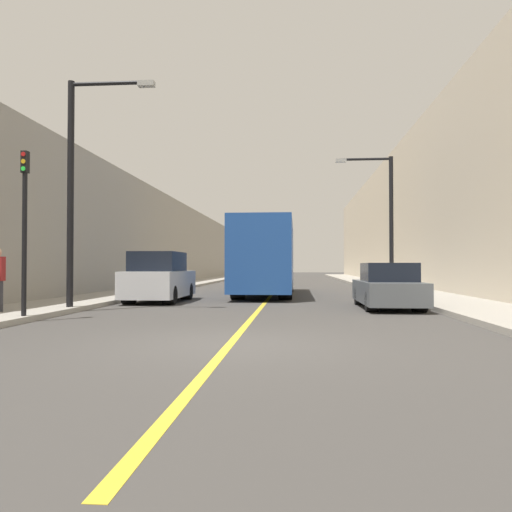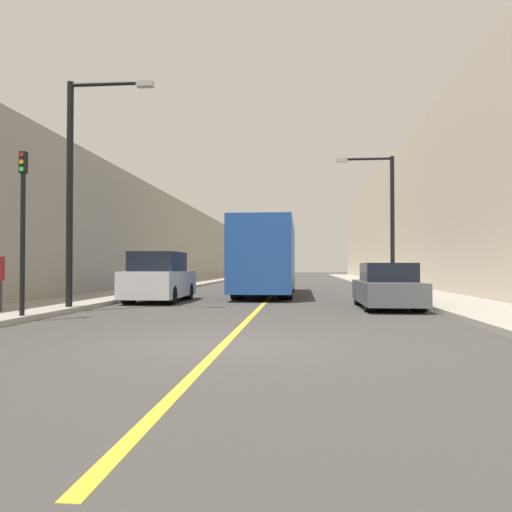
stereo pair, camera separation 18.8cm
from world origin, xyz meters
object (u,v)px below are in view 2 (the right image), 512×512
at_px(bus, 267,257).
at_px(traffic_light, 23,226).
at_px(street_lamp_left, 78,176).
at_px(car_right_near, 387,288).
at_px(street_lamp_right, 386,213).
at_px(parked_suv_left, 159,279).

height_order(bus, traffic_light, traffic_light).
relative_size(bus, street_lamp_left, 1.48).
height_order(car_right_near, street_lamp_right, street_lamp_right).
relative_size(car_right_near, street_lamp_left, 0.64).
bearing_deg(parked_suv_left, street_lamp_left, -106.35).
relative_size(parked_suv_left, traffic_light, 1.08).
distance_m(car_right_near, street_lamp_right, 8.08).
xyz_separation_m(bus, street_lamp_right, (5.67, 0.17, 2.08)).
height_order(bus, car_right_near, bus).
distance_m(street_lamp_left, traffic_light, 3.25).
height_order(parked_suv_left, street_lamp_left, street_lamp_left).
distance_m(parked_suv_left, street_lamp_right, 11.18).
bearing_deg(street_lamp_left, car_right_near, 12.05).
bearing_deg(bus, street_lamp_left, -119.41).
bearing_deg(street_lamp_right, parked_suv_left, -152.57).
height_order(bus, parked_suv_left, bus).
xyz_separation_m(bus, parked_suv_left, (-3.89, -4.79, -0.93)).
xyz_separation_m(car_right_near, street_lamp_right, (1.22, 7.30, 3.23)).
xyz_separation_m(parked_suv_left, car_right_near, (8.34, -2.34, -0.22)).
height_order(street_lamp_left, street_lamp_right, street_lamp_left).
bearing_deg(car_right_near, bus, 121.96).
relative_size(parked_suv_left, car_right_near, 1.01).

